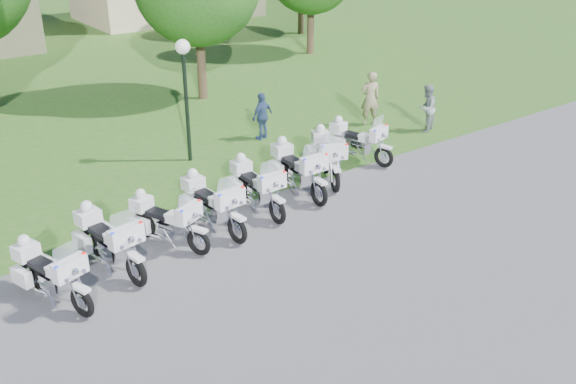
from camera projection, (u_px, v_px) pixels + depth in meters
ground at (318, 245)px, 15.32m from camera, size 100.00×100.00×0.00m
grass_lawn at (12, 46)px, 35.09m from camera, size 100.00×48.00×0.01m
motorcycle_0 at (49, 272)px, 12.99m from camera, size 1.22×2.26×1.57m
motorcycle_1 at (108, 240)px, 14.11m from camera, size 1.08×2.50×1.69m
motorcycle_2 at (166, 220)px, 15.09m from camera, size 1.32×2.18×1.56m
motorcycle_3 at (211, 203)px, 15.82m from camera, size 0.95×2.48×1.66m
motorcycle_4 at (256, 185)px, 16.79m from camera, size 0.83×2.44×1.64m
motorcycle_5 at (297, 168)px, 17.74m from camera, size 0.92×2.56×1.71m
motorcycle_6 at (326, 155)px, 18.67m from camera, size 1.47×2.32×1.68m
motorcycle_7 at (357, 140)px, 19.92m from camera, size 1.14×2.29×1.57m
lamp_post at (184, 70)px, 18.91m from camera, size 0.44×0.44×3.79m
bystander_a at (370, 99)px, 22.79m from camera, size 0.84×0.71×1.95m
bystander_b at (426, 108)px, 22.24m from camera, size 1.00×0.91×1.66m
bystander_c at (262, 116)px, 21.54m from camera, size 1.02×0.65×1.62m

